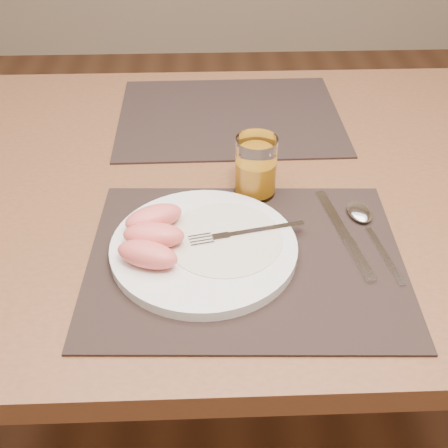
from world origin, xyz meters
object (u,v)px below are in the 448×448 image
placemat_far (229,116)px  knife (348,240)px  spoon (363,218)px  juice_glass (256,169)px  fork (237,234)px  plate (204,248)px  placemat_near (245,258)px  table (235,213)px

placemat_far → knife: bearing=-69.0°
placemat_far → spoon: 0.41m
knife → juice_glass: 0.19m
spoon → placemat_far: bearing=117.9°
fork → knife: 0.17m
plate → juice_glass: size_ratio=2.66×
placemat_near → plate: (-0.06, 0.01, 0.01)m
placemat_near → spoon: spoon is taller
placemat_near → spoon: size_ratio=2.34×
knife → fork: bearing=179.5°
table → spoon: spoon is taller
fork → plate: bearing=-160.5°
table → spoon: 0.25m
spoon → juice_glass: 0.19m
fork → knife: bearing=-0.5°
table → spoon: (0.19, -0.14, 0.09)m
placemat_near → fork: bearing=108.7°
placemat_far → placemat_near: bearing=-89.6°
table → juice_glass: juice_glass is taller
fork → spoon: 0.20m
spoon → juice_glass: juice_glass is taller
plate → fork: (0.05, 0.02, 0.01)m
knife → juice_glass: bearing=133.9°
fork → spoon: (0.20, 0.05, -0.01)m
placemat_far → plate: 0.43m
juice_glass → table: bearing=117.5°
placemat_near → spoon: bearing=22.8°
knife → table: bearing=129.7°
placemat_near → knife: bearing=11.0°
placemat_far → knife: (0.16, -0.41, 0.00)m
placemat_near → fork: size_ratio=2.58×
placemat_far → juice_glass: 0.28m
plate → spoon: size_ratio=1.41×
table → placemat_far: bearing=90.0°
table → fork: (-0.01, -0.19, 0.11)m
table → knife: size_ratio=6.37×
plate → spoon: 0.26m
placemat_near → placemat_far: 0.44m
fork → spoon: bearing=13.5°
placemat_far → knife: size_ratio=2.05×
table → plate: (-0.06, -0.21, 0.10)m
plate → knife: plate is taller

